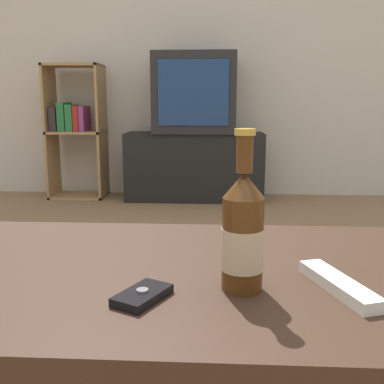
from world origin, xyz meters
The scene contains 8 objects.
back_wall centered at (0.00, 3.02, 1.30)m, with size 8.00×0.05×2.60m.
coffee_table centered at (0.00, 0.00, 0.39)m, with size 1.21×0.61×0.46m.
tv_stand centered at (-0.09, 2.77, 0.27)m, with size 1.08×0.36×0.53m.
television centered at (-0.09, 2.76, 0.83)m, with size 0.63×0.43×0.60m.
bookshelf centered at (-1.07, 2.81, 0.57)m, with size 0.44×0.30×1.06m.
beer_bottle centered at (0.13, -0.09, 0.55)m, with size 0.07×0.07×0.26m.
cell_phone centered at (-0.03, -0.14, 0.47)m, with size 0.09×0.11×0.02m.
remote_control centered at (0.28, -0.09, 0.47)m, with size 0.10×0.19×0.02m.
Camera 1 is at (0.08, -0.77, 0.75)m, focal length 42.00 mm.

